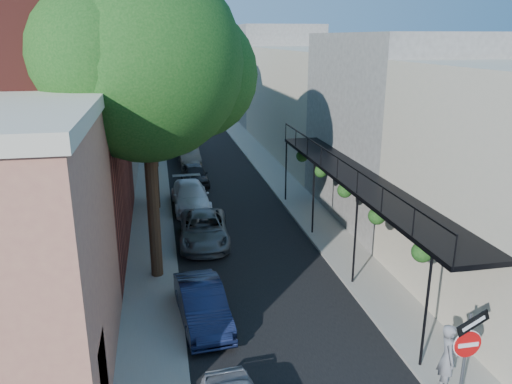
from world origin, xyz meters
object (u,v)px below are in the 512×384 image
oak_near (157,65)px  parked_car_g (178,142)px  oak_far (155,46)px  parked_car_e (195,175)px  oak_mid (156,74)px  parked_car_d (191,196)px  pedestrian (448,358)px  sign_post (467,348)px  parked_car_c (204,229)px  parked_car_b (202,304)px  parked_car_f (189,155)px

oak_near → parked_car_g: size_ratio=2.35×
oak_far → parked_car_e: 9.25m
oak_mid → oak_far: oak_far is taller
oak_far → parked_car_d: bearing=-81.5°
oak_far → pedestrian: bearing=-75.1°
sign_post → oak_near: (-6.53, 9.29, 5.84)m
sign_post → parked_car_c: sign_post is taller
oak_near → oak_mid: size_ratio=1.12×
sign_post → parked_car_c: (-4.87, 12.08, -1.40)m
pedestrian → parked_car_b: bearing=69.9°
parked_car_b → parked_car_d: 11.45m
oak_mid → parked_car_f: oak_mid is taller
oak_near → parked_car_e: oak_near is taller
parked_car_e → parked_car_g: (-0.56, 9.99, 0.04)m
parked_car_e → oak_near: bearing=-102.2°
oak_near → parked_car_d: 10.63m
sign_post → parked_car_b: size_ratio=0.76×
parked_car_b → sign_post: bearing=-50.2°
oak_far → pedestrian: 27.16m
oak_mid → parked_car_c: (1.71, -5.18, -6.42)m
parked_car_b → oak_mid: bearing=89.8°
parked_car_g → parked_car_b: bearing=-84.8°
oak_far → parked_car_f: 7.85m
oak_near → parked_car_b: (0.98, -3.75, -7.23)m
parked_car_g → oak_near: bearing=-87.5°
oak_far → parked_car_g: oak_far is taller
oak_mid → parked_car_e: (2.02, 4.18, -6.42)m
pedestrian → sign_post: bearing=-175.6°
sign_post → oak_mid: 19.14m
oak_far → parked_car_d: size_ratio=2.58×
parked_car_c → parked_car_d: bearing=96.8°
sign_post → pedestrian: 1.42m
pedestrian → parked_car_c: bearing=42.8°
parked_car_f → parked_car_g: parked_car_g is taller
parked_car_d → parked_car_g: bearing=88.2°
sign_post → oak_mid: oak_mid is taller
oak_mid → parked_car_e: oak_mid is taller
oak_mid → parked_car_b: oak_mid is taller
oak_mid → parked_car_d: oak_mid is taller
oak_far → parked_car_c: (1.64, -14.22, -7.62)m
pedestrian → oak_mid: bearing=40.8°
parked_car_b → pedestrian: (5.79, -4.54, 0.41)m
parked_car_b → parked_car_c: size_ratio=0.85×
sign_post → pedestrian: size_ratio=1.60×
oak_far → parked_car_f: bearing=11.2°
parked_car_b → parked_car_g: bearing=83.8°
parked_car_b → parked_car_c: 6.58m
oak_mid → parked_car_f: 11.57m
parked_car_d → pedestrian: bearing=-73.2°
oak_near → parked_car_b: size_ratio=2.92×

